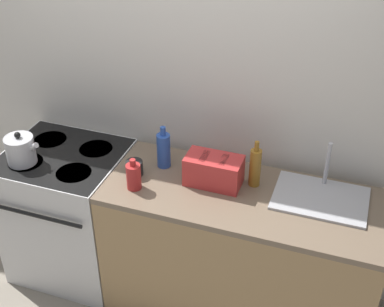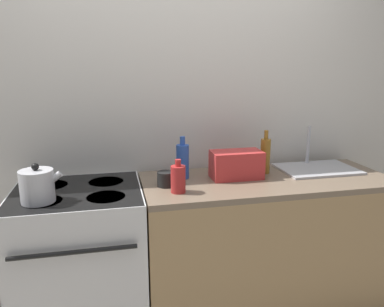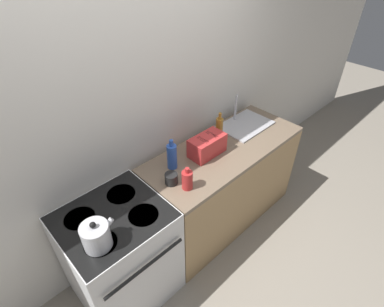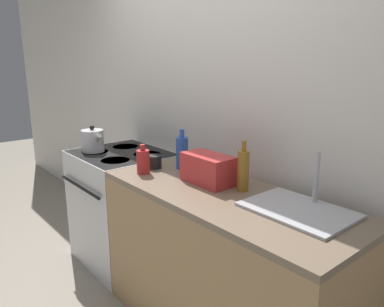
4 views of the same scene
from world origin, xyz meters
name	(u,v)px [view 2 (image 2 of 4)]	position (x,y,z in m)	size (l,w,h in m)	color
wall_back	(169,112)	(0.00, 0.71, 1.30)	(8.00, 0.05, 2.60)	silver
stove	(82,261)	(-0.60, 0.33, 0.47)	(0.73, 0.69, 0.92)	silver
counter_block	(264,244)	(0.56, 0.32, 0.46)	(1.57, 0.63, 0.92)	tan
kettle	(37,186)	(-0.78, 0.19, 1.00)	(0.22, 0.17, 0.21)	silver
toaster	(236,165)	(0.37, 0.36, 1.00)	(0.32, 0.17, 0.17)	red
sink_tray	(317,168)	(0.97, 0.42, 0.93)	(0.51, 0.36, 0.28)	#B7B7BC
bottle_red	(178,179)	(-0.04, 0.18, 1.00)	(0.08, 0.08, 0.19)	#B72828
bottle_blue	(183,161)	(0.04, 0.43, 1.03)	(0.08, 0.08, 0.27)	#2D56B7
bottle_amber	(265,155)	(0.59, 0.43, 1.04)	(0.07, 0.07, 0.29)	#9E6B23
cup_black	(166,179)	(-0.09, 0.30, 0.96)	(0.10, 0.10, 0.09)	black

